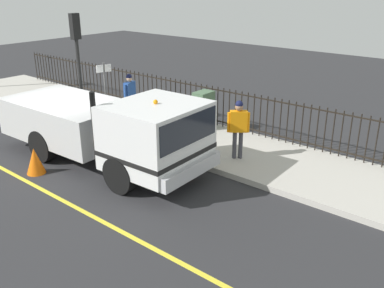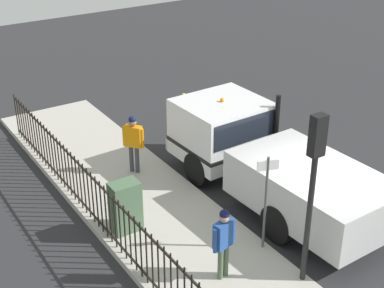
# 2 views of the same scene
# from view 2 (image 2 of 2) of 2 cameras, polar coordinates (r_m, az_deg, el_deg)

# --- Properties ---
(ground_plane) EXTENTS (46.59, 46.59, 0.00)m
(ground_plane) POSITION_cam_2_polar(r_m,az_deg,el_deg) (14.74, 12.35, -8.25)
(ground_plane) COLOR #2B2B2D
(ground_plane) RESTS_ON ground
(sidewalk_slab) EXTENTS (3.16, 21.18, 0.16)m
(sidewalk_slab) POSITION_cam_2_polar(r_m,az_deg,el_deg) (13.00, 2.10, -12.47)
(sidewalk_slab) COLOR #B7B2A8
(sidewalk_slab) RESTS_ON ground
(lane_marking) EXTENTS (0.12, 19.06, 0.01)m
(lane_marking) POSITION_cam_2_polar(r_m,az_deg,el_deg) (16.05, 17.56, -5.80)
(lane_marking) COLOR yellow
(lane_marking) RESTS_ON ground
(work_truck) EXTENTS (2.61, 6.90, 2.47)m
(work_truck) POSITION_cam_2_polar(r_m,az_deg,el_deg) (15.38, 6.69, -1.01)
(work_truck) COLOR white
(work_truck) RESTS_ON ground
(worker_standing) EXTENTS (0.48, 0.52, 1.73)m
(worker_standing) POSITION_cam_2_polar(r_m,az_deg,el_deg) (16.15, -5.82, 0.56)
(worker_standing) COLOR orange
(worker_standing) RESTS_ON sidewalk_slab
(pedestrian_distant) EXTENTS (0.61, 0.32, 1.69)m
(pedestrian_distant) POSITION_cam_2_polar(r_m,az_deg,el_deg) (12.13, 3.16, -9.11)
(pedestrian_distant) COLOR #264C99
(pedestrian_distant) RESTS_ON sidewalk_slab
(iron_fence) EXTENTS (0.04, 18.04, 1.40)m
(iron_fence) POSITION_cam_2_polar(r_m,az_deg,el_deg) (11.92, -3.64, -11.86)
(iron_fence) COLOR black
(iron_fence) RESTS_ON sidewalk_slab
(traffic_light_near) EXTENTS (0.30, 0.21, 3.82)m
(traffic_light_near) POSITION_cam_2_polar(r_m,az_deg,el_deg) (11.41, 11.98, -2.24)
(traffic_light_near) COLOR black
(traffic_light_near) RESTS_ON sidewalk_slab
(utility_cabinet) EXTENTS (0.70, 0.48, 1.29)m
(utility_cabinet) POSITION_cam_2_polar(r_m,az_deg,el_deg) (13.87, -6.59, -6.17)
(utility_cabinet) COLOR #4C6B4C
(utility_cabinet) RESTS_ON sidewalk_slab
(traffic_cone) EXTENTS (0.51, 0.51, 0.73)m
(traffic_cone) POSITION_cam_2_polar(r_m,az_deg,el_deg) (16.03, 14.29, -3.86)
(traffic_cone) COLOR orange
(traffic_cone) RESTS_ON ground
(street_sign) EXTENTS (0.48, 0.19, 2.35)m
(street_sign) POSITION_cam_2_polar(r_m,az_deg,el_deg) (12.85, 7.34, -4.78)
(street_sign) COLOR #4C4C4C
(street_sign) RESTS_ON sidewalk_slab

